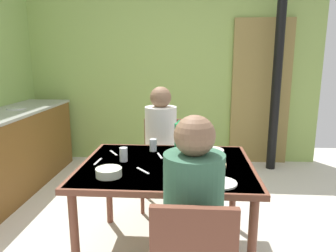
{
  "coord_description": "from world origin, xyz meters",
  "views": [
    {
      "loc": [
        0.31,
        -2.19,
        1.48
      ],
      "look_at": [
        0.15,
        0.14,
        0.97
      ],
      "focal_mm": 33.63,
      "sensor_mm": 36.0,
      "label": 1
    }
  ],
  "objects_px": {
    "kitchen_counter": "(3,155)",
    "person_far_diner": "(161,133)",
    "person_near_diner": "(193,201)",
    "water_bottle_green_near": "(179,137)",
    "dining_table": "(167,173)",
    "chair_far_diner": "(162,157)",
    "serving_bowl_center": "(109,172)"
  },
  "relations": [
    {
      "from": "kitchen_counter",
      "to": "person_far_diner",
      "type": "distance_m",
      "value": 1.77
    },
    {
      "from": "person_near_diner",
      "to": "water_bottle_green_near",
      "type": "distance_m",
      "value": 1.02
    },
    {
      "from": "dining_table",
      "to": "person_far_diner",
      "type": "bearing_deg",
      "value": 98.6
    },
    {
      "from": "person_near_diner",
      "to": "water_bottle_green_near",
      "type": "xyz_separation_m",
      "value": [
        -0.11,
        1.01,
        0.07
      ]
    },
    {
      "from": "chair_far_diner",
      "to": "serving_bowl_center",
      "type": "distance_m",
      "value": 1.18
    },
    {
      "from": "person_far_diner",
      "to": "dining_table",
      "type": "bearing_deg",
      "value": 98.6
    },
    {
      "from": "kitchen_counter",
      "to": "dining_table",
      "type": "xyz_separation_m",
      "value": [
        1.84,
        -0.93,
        0.2
      ]
    },
    {
      "from": "kitchen_counter",
      "to": "person_far_diner",
      "type": "bearing_deg",
      "value": -7.19
    },
    {
      "from": "dining_table",
      "to": "person_far_diner",
      "type": "relative_size",
      "value": 1.62
    },
    {
      "from": "person_far_diner",
      "to": "person_near_diner",
      "type": "bearing_deg",
      "value": 101.63
    },
    {
      "from": "water_bottle_green_near",
      "to": "serving_bowl_center",
      "type": "bearing_deg",
      "value": -127.95
    },
    {
      "from": "chair_far_diner",
      "to": "dining_table",
      "type": "bearing_deg",
      "value": 97.23
    },
    {
      "from": "kitchen_counter",
      "to": "person_near_diner",
      "type": "distance_m",
      "value": 2.63
    },
    {
      "from": "chair_far_diner",
      "to": "serving_bowl_center",
      "type": "height_order",
      "value": "chair_far_diner"
    },
    {
      "from": "person_near_diner",
      "to": "person_far_diner",
      "type": "bearing_deg",
      "value": 101.63
    },
    {
      "from": "kitchen_counter",
      "to": "serving_bowl_center",
      "type": "xyz_separation_m",
      "value": [
        1.48,
        -1.2,
        0.3
      ]
    },
    {
      "from": "chair_far_diner",
      "to": "person_near_diner",
      "type": "relative_size",
      "value": 1.13
    },
    {
      "from": "person_near_diner",
      "to": "water_bottle_green_near",
      "type": "relative_size",
      "value": 2.8
    },
    {
      "from": "water_bottle_green_near",
      "to": "kitchen_counter",
      "type": "bearing_deg",
      "value": 161.58
    },
    {
      "from": "kitchen_counter",
      "to": "dining_table",
      "type": "distance_m",
      "value": 2.07
    },
    {
      "from": "dining_table",
      "to": "water_bottle_green_near",
      "type": "xyz_separation_m",
      "value": [
        0.08,
        0.29,
        0.2
      ]
    },
    {
      "from": "kitchen_counter",
      "to": "person_near_diner",
      "type": "height_order",
      "value": "person_near_diner"
    },
    {
      "from": "dining_table",
      "to": "person_far_diner",
      "type": "xyz_separation_m",
      "value": [
        -0.11,
        0.71,
        0.13
      ]
    },
    {
      "from": "water_bottle_green_near",
      "to": "serving_bowl_center",
      "type": "height_order",
      "value": "water_bottle_green_near"
    },
    {
      "from": "chair_far_diner",
      "to": "serving_bowl_center",
      "type": "xyz_separation_m",
      "value": [
        -0.25,
        -1.12,
        0.25
      ]
    },
    {
      "from": "dining_table",
      "to": "chair_far_diner",
      "type": "xyz_separation_m",
      "value": [
        -0.11,
        0.85,
        -0.15
      ]
    },
    {
      "from": "person_near_diner",
      "to": "chair_far_diner",
      "type": "bearing_deg",
      "value": 100.64
    },
    {
      "from": "dining_table",
      "to": "person_near_diner",
      "type": "height_order",
      "value": "person_near_diner"
    },
    {
      "from": "serving_bowl_center",
      "to": "person_near_diner",
      "type": "bearing_deg",
      "value": -39.25
    },
    {
      "from": "person_far_diner",
      "to": "chair_far_diner",
      "type": "bearing_deg",
      "value": -90.0
    },
    {
      "from": "kitchen_counter",
      "to": "water_bottle_green_near",
      "type": "height_order",
      "value": "water_bottle_green_near"
    },
    {
      "from": "person_far_diner",
      "to": "serving_bowl_center",
      "type": "relative_size",
      "value": 4.53
    }
  ]
}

